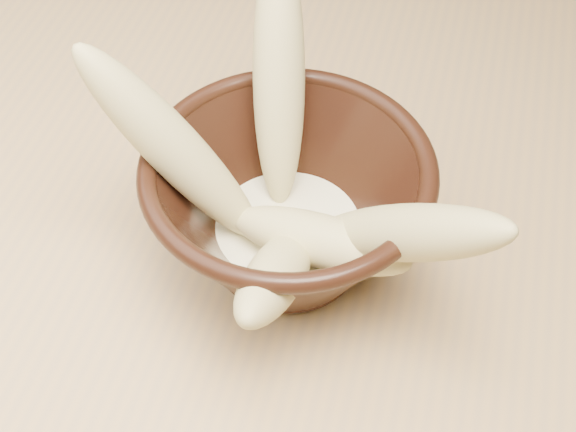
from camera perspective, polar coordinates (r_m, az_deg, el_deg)
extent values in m
cube|color=tan|center=(0.71, -12.31, 3.31)|extent=(1.20, 0.80, 0.04)
cylinder|color=black|center=(0.60, 0.00, -2.92)|extent=(0.09, 0.09, 0.01)
cylinder|color=black|center=(0.58, 0.00, -1.71)|extent=(0.08, 0.08, 0.01)
torus|color=black|center=(0.52, 0.00, 3.39)|extent=(0.20, 0.20, 0.01)
cylinder|color=#F9F4C9|center=(0.57, 0.00, -1.12)|extent=(0.11, 0.11, 0.02)
ellipsoid|color=#CDC579|center=(0.56, -0.65, 9.77)|extent=(0.07, 0.13, 0.18)
ellipsoid|color=#CDC579|center=(0.53, -8.16, 4.81)|extent=(0.14, 0.04, 0.17)
ellipsoid|color=#CDC579|center=(0.50, 8.17, -1.20)|extent=(0.16, 0.11, 0.14)
ellipsoid|color=#CDC579|center=(0.53, 2.27, -1.75)|extent=(0.13, 0.05, 0.05)
ellipsoid|color=#CDC579|center=(0.51, -0.88, -4.24)|extent=(0.04, 0.13, 0.09)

